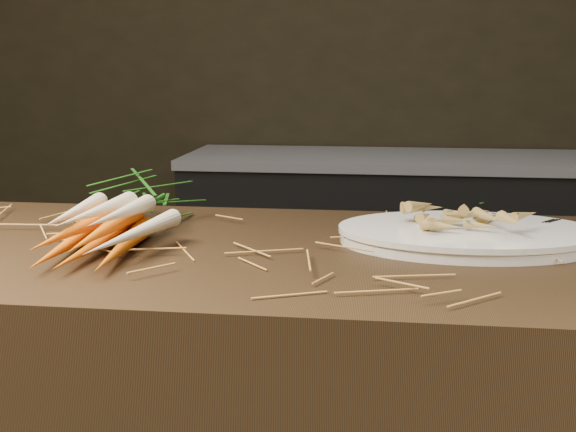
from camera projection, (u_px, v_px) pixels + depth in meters
name	position (u px, v px, depth m)	size (l,w,h in m)	color
back_counter	(396.00, 250.00, 3.15)	(1.82, 0.62, 0.84)	black
straw_bedding	(250.00, 242.00, 1.27)	(1.40, 0.60, 0.02)	#AA7130
root_veg_bunch	(128.00, 211.00, 1.34)	(0.21, 0.55, 0.10)	#D44C03
serving_platter	(467.00, 237.00, 1.29)	(0.46, 0.30, 0.02)	white
roasted_veg_heap	(468.00, 217.00, 1.28)	(0.22, 0.16, 0.05)	#AB7F40
serving_fork	(564.00, 234.00, 1.25)	(0.02, 0.17, 0.00)	silver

